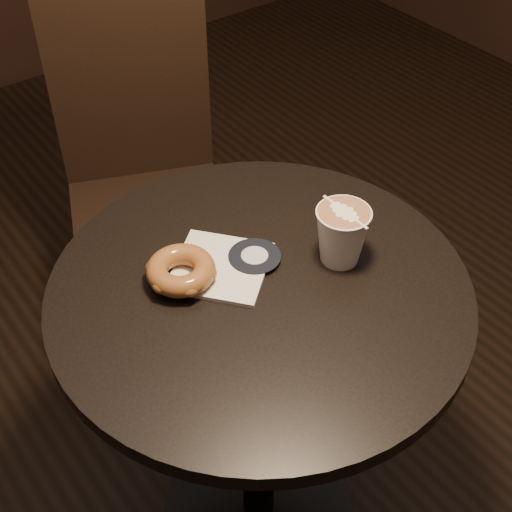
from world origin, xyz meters
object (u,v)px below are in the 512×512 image
pastry_bag (221,267)px  latte_cup (342,236)px  doughnut (181,270)px  chair (142,160)px  cafe_table (259,362)px

pastry_bag → latte_cup: size_ratio=1.49×
pastry_bag → latte_cup: (0.18, -0.10, 0.05)m
pastry_bag → doughnut: size_ratio=1.34×
pastry_bag → doughnut: (-0.07, 0.01, 0.02)m
chair → doughnut: chair is taller
cafe_table → latte_cup: size_ratio=7.31×
chair → doughnut: bearing=-89.7°
chair → latte_cup: 0.77m
cafe_table → latte_cup: (0.15, -0.03, 0.25)m
pastry_bag → doughnut: bearing=130.1°
chair → doughnut: 0.70m
chair → doughnut: (-0.25, -0.61, 0.23)m
cafe_table → latte_cup: latte_cup is taller
doughnut → latte_cup: (0.25, -0.11, 0.02)m
latte_cup → doughnut: bearing=155.3°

